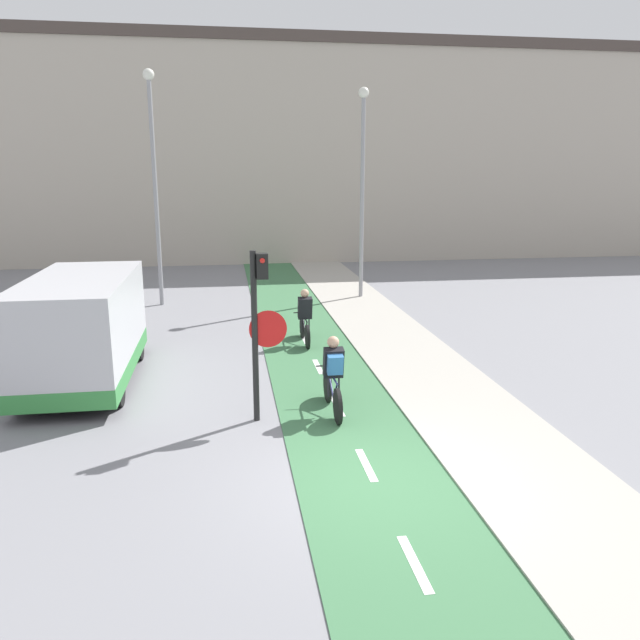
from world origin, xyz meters
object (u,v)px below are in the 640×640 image
object	(u,v)px
street_lamp_far	(154,167)
van	(82,332)
traffic_light_pole	(259,317)
street_lamp_sidewalk	(362,173)
cyclist_far	(305,319)
cyclist_near	(333,377)

from	to	relation	value
street_lamp_far	van	xyz separation A→B (m)	(-0.86, -7.98, -3.42)
traffic_light_pole	van	world-z (taller)	traffic_light_pole
street_lamp_sidewalk	cyclist_far	world-z (taller)	street_lamp_sidewalk
street_lamp_sidewalk	cyclist_near	xyz separation A→B (m)	(-2.86, -10.68, -3.63)
cyclist_near	van	distance (m)	5.55
cyclist_far	van	size ratio (longest dim) A/B	0.36
traffic_light_pole	van	distance (m)	4.52
traffic_light_pole	cyclist_near	world-z (taller)	traffic_light_pole
van	street_lamp_far	bearing A→B (deg)	83.88
traffic_light_pole	cyclist_near	xyz separation A→B (m)	(1.34, 0.11, -1.21)
traffic_light_pole	van	size ratio (longest dim) A/B	0.65
street_lamp_sidewalk	street_lamp_far	bearing A→B (deg)	-178.57
cyclist_near	cyclist_far	distance (m)	4.90
cyclist_far	van	bearing A→B (deg)	-154.76
street_lamp_sidewalk	cyclist_near	size ratio (longest dim) A/B	4.02
street_lamp_far	cyclist_near	bearing A→B (deg)	-68.84
cyclist_far	van	xyz separation A→B (m)	(-5.03, -2.37, 0.46)
traffic_light_pole	cyclist_far	world-z (taller)	traffic_light_pole
traffic_light_pole	street_lamp_sidewalk	world-z (taller)	street_lamp_sidewalk
traffic_light_pole	cyclist_far	distance (m)	5.36
street_lamp_far	van	world-z (taller)	street_lamp_far
street_lamp_sidewalk	van	world-z (taller)	street_lamp_sidewalk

